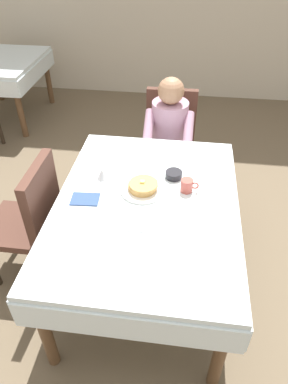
% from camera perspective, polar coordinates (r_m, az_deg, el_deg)
% --- Properties ---
extents(ground_plane, '(14.00, 14.00, 0.00)m').
position_cam_1_polar(ground_plane, '(2.68, 0.33, -13.75)').
color(ground_plane, brown).
extents(dining_table_main, '(1.12, 1.52, 0.74)m').
position_cam_1_polar(dining_table_main, '(2.20, 0.39, -3.39)').
color(dining_table_main, silver).
rests_on(dining_table_main, ground).
extents(chair_diner, '(0.44, 0.45, 0.93)m').
position_cam_1_polar(chair_diner, '(3.21, 4.14, 8.92)').
color(chair_diner, '#4C2D23').
rests_on(chair_diner, ground).
extents(diner_person, '(0.40, 0.43, 1.12)m').
position_cam_1_polar(diner_person, '(3.01, 4.04, 9.74)').
color(diner_person, '#B2849E').
rests_on(diner_person, ground).
extents(chair_left_side, '(0.45, 0.44, 0.93)m').
position_cam_1_polar(chair_left_side, '(2.47, -17.69, -3.73)').
color(chair_left_side, '#4C2D23').
rests_on(chair_left_side, ground).
extents(plate_breakfast, '(0.28, 0.28, 0.02)m').
position_cam_1_polar(plate_breakfast, '(2.22, -0.24, 0.38)').
color(plate_breakfast, white).
rests_on(plate_breakfast, dining_table_main).
extents(breakfast_stack, '(0.19, 0.19, 0.06)m').
position_cam_1_polar(breakfast_stack, '(2.19, -0.18, 1.01)').
color(breakfast_stack, tan).
rests_on(breakfast_stack, plate_breakfast).
extents(cup_coffee, '(0.11, 0.08, 0.08)m').
position_cam_1_polar(cup_coffee, '(2.21, 6.96, 1.05)').
color(cup_coffee, '#B24C42').
rests_on(cup_coffee, dining_table_main).
extents(bowl_butter, '(0.11, 0.11, 0.04)m').
position_cam_1_polar(bowl_butter, '(2.33, 4.82, 2.81)').
color(bowl_butter, black).
rests_on(bowl_butter, dining_table_main).
extents(syrup_pitcher, '(0.08, 0.08, 0.07)m').
position_cam_1_polar(syrup_pitcher, '(2.31, -6.76, 2.88)').
color(syrup_pitcher, silver).
rests_on(syrup_pitcher, dining_table_main).
extents(fork_left_of_plate, '(0.03, 0.18, 0.00)m').
position_cam_1_polar(fork_left_of_plate, '(2.23, -5.15, 0.35)').
color(fork_left_of_plate, silver).
rests_on(fork_left_of_plate, dining_table_main).
extents(knife_right_of_plate, '(0.02, 0.20, 0.00)m').
position_cam_1_polar(knife_right_of_plate, '(2.19, 4.61, -0.46)').
color(knife_right_of_plate, silver).
rests_on(knife_right_of_plate, dining_table_main).
extents(spoon_near_edge, '(0.15, 0.02, 0.00)m').
position_cam_1_polar(spoon_near_edge, '(1.95, -0.98, -6.32)').
color(spoon_near_edge, silver).
rests_on(spoon_near_edge, dining_table_main).
extents(napkin_folded, '(0.18, 0.13, 0.01)m').
position_cam_1_polar(napkin_folded, '(2.18, -9.48, -1.14)').
color(napkin_folded, '#334C7F').
rests_on(napkin_folded, dining_table_main).
extents(background_table_far, '(0.92, 1.12, 0.74)m').
position_cam_1_polar(background_table_far, '(4.81, -22.06, 17.96)').
color(background_table_far, silver).
rests_on(background_table_far, ground).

